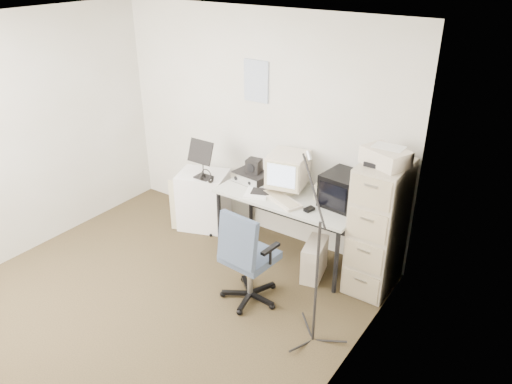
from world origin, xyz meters
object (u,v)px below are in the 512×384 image
Objects in this scene: filing_cabinet at (378,227)px; office_chair at (250,255)px; desk at (289,226)px; side_cart at (204,200)px.

filing_cabinet reaches higher than office_chair.
filing_cabinet is 0.87× the size of desk.
side_cart is at bearing 151.09° from office_chair.
filing_cabinet is at bearing 1.81° from desk.
office_chair is (-0.87, -0.86, -0.16)m from filing_cabinet.
side_cart is (-1.24, 0.83, -0.15)m from office_chair.
side_cart is at bearing -179.84° from desk.
desk is at bearing -20.06° from side_cart.
filing_cabinet is 1.91× the size of side_cart.
desk is 1.16m from side_cart.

